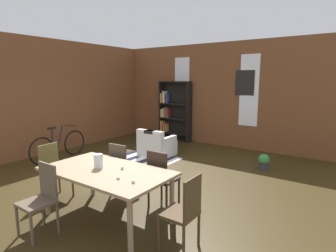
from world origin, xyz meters
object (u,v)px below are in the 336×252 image
object	(u,v)px
dining_table	(106,175)
bicycle_second	(59,146)
dining_chair_far_left	(122,167)
dining_chair_head_left	(54,169)
potted_plant_by_shelf	(264,161)
bookshelf_tall	(173,111)
armchair_white	(156,146)
dining_chair_near_left	(41,197)
dining_chair_head_right	(184,210)
dining_chair_far_right	(161,177)
vase_on_table	(98,161)

from	to	relation	value
dining_table	bicycle_second	size ratio (longest dim) A/B	1.12
dining_chair_far_left	dining_chair_head_left	bearing A→B (deg)	-139.67
dining_table	bicycle_second	xyz separation A→B (m)	(-3.39, 1.45, -0.34)
dining_chair_head_left	potted_plant_by_shelf	bearing A→B (deg)	54.34
dining_table	bookshelf_tall	xyz separation A→B (m)	(-2.24, 5.06, 0.32)
dining_table	armchair_white	size ratio (longest dim) A/B	2.37
armchair_white	dining_table	bearing A→B (deg)	-64.88
dining_chair_near_left	bicycle_second	distance (m)	3.70
dining_chair_near_left	armchair_white	size ratio (longest dim) A/B	1.16
armchair_white	dining_chair_far_left	bearing A→B (deg)	-66.33
dining_chair_head_right	potted_plant_by_shelf	bearing A→B (deg)	91.14
dining_table	armchair_white	distance (m)	3.47
dining_table	dining_chair_head_left	bearing A→B (deg)	-179.76
dining_chair_head_right	bicycle_second	world-z (taller)	dining_chair_head_right
dining_chair_head_left	bicycle_second	bearing A→B (deg)	144.66
dining_chair_head_left	dining_chair_head_right	xyz separation A→B (m)	(2.68, 0.01, 0.00)
dining_chair_far_left	armchair_white	distance (m)	2.58
dining_chair_head_left	bicycle_second	distance (m)	2.52
dining_chair_head_left	dining_chair_near_left	distance (m)	1.18
dining_chair_head_right	armchair_white	distance (m)	4.20
dining_chair_far_right	dining_chair_near_left	bearing A→B (deg)	-119.56
vase_on_table	potted_plant_by_shelf	distance (m)	3.95
dining_chair_head_left	dining_chair_far_left	world-z (taller)	same
dining_chair_near_left	potted_plant_by_shelf	bearing A→B (deg)	68.83
dining_chair_head_left	dining_chair_near_left	bearing A→B (deg)	-39.99
bookshelf_tall	dining_chair_far_right	bearing A→B (deg)	-58.11
dining_chair_head_right	bookshelf_tall	xyz separation A→B (m)	(-3.58, 5.06, 0.50)
vase_on_table	dining_chair_far_left	bearing A→B (deg)	109.30
vase_on_table	dining_chair_head_right	size ratio (longest dim) A/B	0.22
dining_chair_far_left	armchair_white	size ratio (longest dim) A/B	1.16
vase_on_table	armchair_white	xyz separation A→B (m)	(-1.30, 3.12, -0.59)
dining_chair_near_left	armchair_white	distance (m)	4.02
dining_chair_far_right	bicycle_second	size ratio (longest dim) A/B	0.55
dining_table	dining_chair_near_left	bearing A→B (deg)	-119.53
bicycle_second	dining_chair_far_right	bearing A→B (deg)	-10.16
dining_chair_near_left	dining_chair_head_left	bearing A→B (deg)	140.01
dining_chair_near_left	bookshelf_tall	size ratio (longest dim) A/B	0.48
dining_chair_far_right	potted_plant_by_shelf	xyz separation A→B (m)	(0.83, 2.86, -0.32)
vase_on_table	dining_chair_head_right	world-z (taller)	vase_on_table
dining_chair_head_left	dining_chair_far_left	bearing A→B (deg)	40.33
dining_table	bookshelf_tall	bearing A→B (deg)	113.87
dining_chair_near_left	bookshelf_tall	world-z (taller)	bookshelf_tall
bookshelf_tall	potted_plant_by_shelf	size ratio (longest dim) A/B	5.41
dining_table	potted_plant_by_shelf	distance (m)	3.87
dining_table	dining_chair_far_right	size ratio (longest dim) A/B	2.03
dining_chair_head_left	potted_plant_by_shelf	world-z (taller)	dining_chair_head_left
dining_chair_head_left	potted_plant_by_shelf	size ratio (longest dim) A/B	2.57
dining_table	dining_chair_head_right	distance (m)	1.35
bookshelf_tall	bicycle_second	bearing A→B (deg)	-107.68
dining_chair_near_left	dining_chair_far_right	world-z (taller)	same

